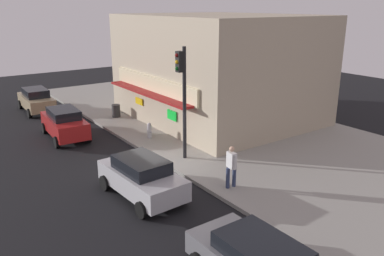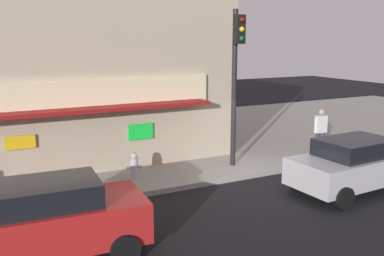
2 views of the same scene
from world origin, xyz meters
The scene contains 11 objects.
ground_plane centered at (0.00, 0.00, 0.00)m, with size 61.51×61.51×0.00m, color black.
sidewalk centered at (0.00, 6.20, 0.08)m, with size 41.01×12.39×0.17m, color gray.
corner_building centered at (-4.88, 7.19, 3.48)m, with size 11.79×10.41×6.63m.
traffic_light centered at (0.09, 1.08, 3.63)m, with size 0.32×0.58×5.41m.
fire_hydrant centered at (-3.58, 1.27, 0.60)m, with size 0.50×0.26×0.88m.
trash_can centered at (-8.68, 1.59, 0.59)m, with size 0.55×0.55×0.84m, color #2D2D2D.
pedestrian centered at (3.90, 0.88, 1.15)m, with size 0.59×0.49×1.78m.
potted_plant_by_doorway centered at (-6.54, 2.85, 0.82)m, with size 0.76×0.76×1.09m.
parked_car_tan centered at (-13.85, -2.19, 0.85)m, with size 4.27×2.02×1.66m.
parked_car_red centered at (-6.84, -2.46, 0.88)m, with size 4.28×2.13×1.71m.
parked_car_silver centered at (2.22, -2.35, 0.84)m, with size 4.22×2.23×1.63m.
Camera 1 is at (15.12, -9.04, 7.41)m, focal length 36.97 mm.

